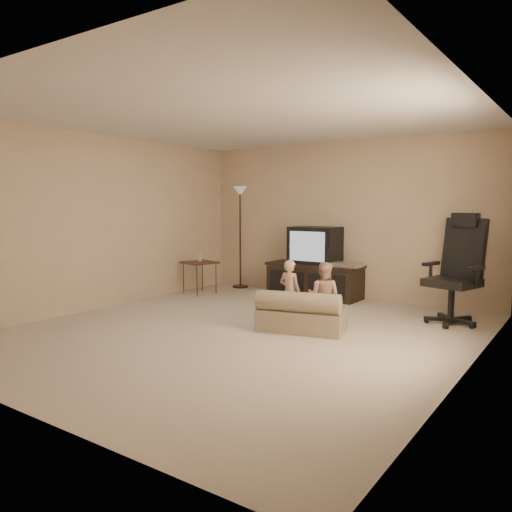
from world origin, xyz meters
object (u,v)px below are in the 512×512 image
Objects in this scene: floor_lamp at (240,214)px; child_sofa at (301,315)px; toddler_left at (290,292)px; tv_stand at (315,268)px; office_chair at (456,284)px; side_table at (200,263)px; toddler_right at (324,296)px.

child_sofa is at bearing -40.78° from floor_lamp.
floor_lamp is at bearing -37.68° from toddler_left.
tv_stand is 1.94m from toddler_left.
office_chair is at bearing -9.62° from floor_lamp.
toddler_left is at bearing -23.20° from side_table.
office_chair is at bearing 31.82° from child_sofa.
tv_stand is 2.20× the size of side_table.
toddler_right is (2.85, -1.01, -0.11)m from side_table.
toddler_right is at bearing 36.00° from child_sofa.
child_sofa is (-1.41, -1.46, -0.30)m from office_chair.
office_chair is at bearing 3.17° from side_table.
office_chair is at bearing -140.19° from toddler_left.
office_chair reaches higher than toddler_right.
office_chair reaches higher than side_table.
side_table is at bearing -19.74° from toddler_left.
side_table reaches higher than child_sofa.
toddler_left is 1.00× the size of toddler_right.
toddler_right is at bearing -35.64° from floor_lamp.
toddler_left is (-0.28, 0.22, 0.21)m from child_sofa.
floor_lamp reaches higher than toddler_right.
side_table is 3.02m from toddler_right.
child_sofa is at bearing 145.57° from toddler_left.
office_chair is 2.10m from toddler_left.
side_table is (-1.76, -0.82, 0.05)m from tv_stand.
side_table is at bearing -153.70° from tv_stand.
office_chair is at bearing -145.45° from toddler_right.
office_chair is 1.70× the size of toddler_left.
toddler_left is 0.47m from toddler_right.
office_chair is 2.05m from child_sofa.
toddler_right is (0.47, 0.00, 0.00)m from toddler_left.
office_chair is (2.31, -0.60, 0.03)m from tv_stand.
child_sofa is at bearing -118.12° from office_chair.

